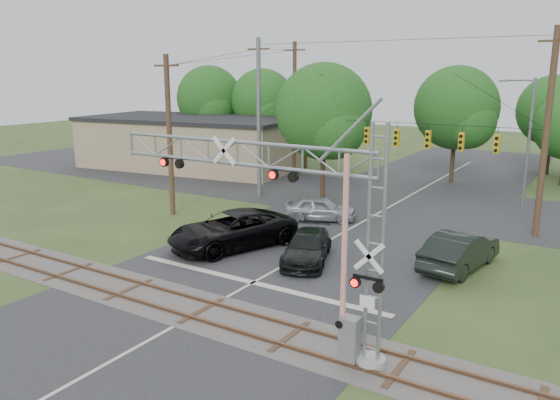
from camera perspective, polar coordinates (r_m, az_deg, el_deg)
The scene contains 14 objects.
ground at distance 20.49m, azimuth -11.91°, elevation -13.34°, with size 160.00×160.00×0.00m, color #2F4821.
road_main at distance 27.92m, azimuth 2.48°, elevation -5.75°, with size 14.00×90.00×0.02m, color #262628.
road_cross at distance 40.24m, azimuth 12.39°, elevation -0.15°, with size 90.00×12.00×0.02m, color #262628.
railroad_track at distance 21.80m, azimuth -8.21°, elevation -11.41°, with size 90.00×3.20×0.17m.
crossing_gantry at distance 17.72m, azimuth 0.45°, elevation -0.99°, with size 10.70×0.98×7.69m.
traffic_signal_span at distance 35.34m, azimuth 11.92°, elevation 7.26°, with size 19.34×0.36×11.50m.
pickup_black at distance 28.94m, azimuth -4.98°, elevation -3.12°, with size 3.20×6.93×1.93m, color black.
car_dark at distance 26.81m, azimuth 2.85°, elevation -4.96°, with size 2.02×4.97×1.44m, color black.
sedan_silver at distance 34.29m, azimuth 4.27°, elevation -0.89°, with size 1.78×4.42×1.51m, color gray.
suv_dark at distance 27.15m, azimuth 18.29°, elevation -5.01°, with size 1.89×5.43×1.79m, color black.
commercial_building at distance 54.40m, azimuth -9.19°, elevation 6.00°, with size 22.13×13.29×4.90m.
streetlight at distance 40.32m, azimuth 24.36°, elevation 6.08°, with size 2.34×0.24×8.77m.
utility_poles at distance 37.50m, azimuth 17.25°, elevation 7.58°, with size 26.57×27.19×12.25m.
treeline at distance 47.59m, azimuth 13.78°, elevation 9.10°, with size 56.34×26.15×10.06m.
Camera 1 is at (13.01, -13.00, 9.03)m, focal length 35.00 mm.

